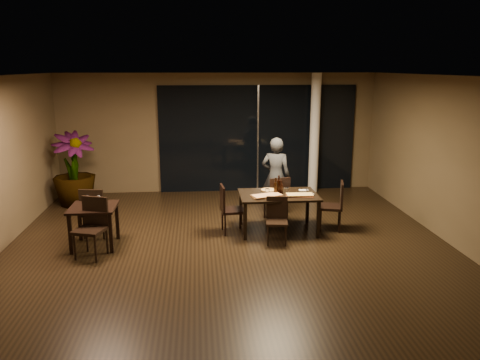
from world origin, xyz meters
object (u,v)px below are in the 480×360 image
object	(u,v)px
chair_main_far	(278,197)
chair_side_near	(92,224)
chair_main_near	(277,217)
bottle_b	(282,187)
diner	(276,176)
potted_plant	(74,169)
chair_main_right	(335,203)
bottle_a	(276,186)
bottle_c	(279,184)
chair_side_far	(94,210)
main_table	(278,198)
chair_main_left	(228,207)
side_table	(94,213)

from	to	relation	value
chair_main_far	chair_side_near	xyz separation A→B (m)	(-3.43, -1.50, 0.03)
chair_main_near	bottle_b	bearing A→B (deg)	81.14
diner	potted_plant	bearing A→B (deg)	5.09
chair_main_right	bottle_a	world-z (taller)	bottle_a
diner	bottle_c	world-z (taller)	diner
bottle_b	bottle_a	bearing A→B (deg)	-170.16
diner	bottle_c	xyz separation A→B (m)	(-0.10, -0.97, 0.08)
chair_side_far	diner	size ratio (longest dim) A/B	0.57
diner	chair_main_right	bearing A→B (deg)	152.58
chair_main_right	bottle_b	bearing A→B (deg)	-77.93
main_table	chair_main_near	size ratio (longest dim) A/B	1.79
chair_main_far	chair_side_near	size ratio (longest dim) A/B	0.95
chair_main_near	potted_plant	distance (m)	5.09
chair_main_far	chair_main_right	size ratio (longest dim) A/B	0.99
chair_main_right	potted_plant	bearing A→B (deg)	-96.68
chair_main_right	bottle_b	size ratio (longest dim) A/B	3.91
chair_side_far	potted_plant	xyz separation A→B (m)	(-0.90, 2.22, 0.31)
diner	bottle_b	bearing A→B (deg)	106.16
chair_main_near	chair_side_near	xyz separation A→B (m)	(-3.22, -0.34, 0.10)
bottle_b	chair_side_far	bearing A→B (deg)	-178.77
chair_main_far	chair_side_far	world-z (taller)	chair_side_far
main_table	bottle_a	xyz separation A→B (m)	(-0.05, 0.02, 0.23)
potted_plant	chair_side_far	bearing A→B (deg)	-67.98
chair_main_left	potted_plant	size ratio (longest dim) A/B	0.55
diner	chair_side_far	bearing A→B (deg)	35.91
chair_side_near	bottle_c	size ratio (longest dim) A/B	2.89
chair_main_far	diner	xyz separation A→B (m)	(0.03, 0.47, 0.32)
main_table	side_table	distance (m)	3.44
chair_main_left	bottle_b	distance (m)	1.10
side_table	chair_side_far	xyz separation A→B (m)	(-0.09, 0.47, -0.08)
diner	bottle_c	size ratio (longest dim) A/B	4.87
main_table	chair_main_near	bearing A→B (deg)	-102.08
chair_main_left	side_table	bearing A→B (deg)	96.01
main_table	chair_main_left	bearing A→B (deg)	-179.44
chair_main_right	potted_plant	size ratio (longest dim) A/B	0.57
potted_plant	bottle_a	world-z (taller)	potted_plant
chair_main_far	chair_main_left	xyz separation A→B (m)	(-1.06, -0.60, -0.01)
chair_side_near	chair_side_far	bearing A→B (deg)	118.01
main_table	chair_main_near	xyz separation A→B (m)	(-0.12, -0.57, -0.21)
bottle_c	chair_main_far	bearing A→B (deg)	81.95
side_table	chair_main_right	world-z (taller)	chair_main_right
chair_main_far	bottle_c	bearing A→B (deg)	68.74
chair_main_near	chair_main_left	xyz separation A→B (m)	(-0.85, 0.56, 0.06)
chair_main_right	bottle_c	size ratio (longest dim) A/B	2.76
chair_main_right	bottle_c	xyz separation A→B (m)	(-1.11, 0.10, 0.39)
chair_side_near	bottle_c	world-z (taller)	bottle_c
side_table	diner	distance (m)	3.86
diner	bottle_a	distance (m)	1.05
chair_main_near	potted_plant	bearing A→B (deg)	155.67
chair_main_left	diner	distance (m)	1.56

